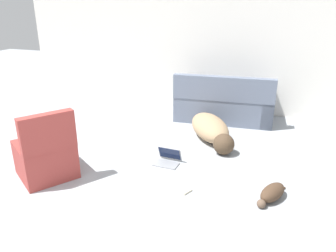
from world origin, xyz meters
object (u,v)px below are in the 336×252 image
object	(u,v)px
cat	(272,193)
side_chair	(46,155)
book_red	(49,147)
laptop_open	(168,158)
couch	(224,104)
dog	(211,129)
book_cream	(182,189)

from	to	relation	value
cat	side_chair	xyz separation A→B (m)	(-2.67, -0.40, 0.21)
book_red	laptop_open	bearing A→B (deg)	5.16
laptop_open	couch	bearing A→B (deg)	81.87
dog	cat	size ratio (longest dim) A/B	2.50
book_cream	book_red	bearing A→B (deg)	168.87
dog	laptop_open	xyz separation A→B (m)	(-0.38, -0.95, -0.11)
couch	book_red	world-z (taller)	couch
laptop_open	side_chair	distance (m)	1.57
dog	book_cream	world-z (taller)	dog
dog	laptop_open	distance (m)	1.03
cat	book_red	distance (m)	3.24
dog	book_red	xyz separation A→B (m)	(-2.23, -1.12, -0.16)
couch	book_red	bearing A→B (deg)	38.96
cat	laptop_open	xyz separation A→B (m)	(-1.38, 0.46, -0.02)
couch	book_red	size ratio (longest dim) A/B	7.84
laptop_open	book_cream	distance (m)	0.72
laptop_open	book_red	distance (m)	1.85
dog	cat	bearing A→B (deg)	2.99
couch	side_chair	xyz separation A→B (m)	(-1.68, -2.81, 0.01)
dog	book_red	bearing A→B (deg)	-95.55
cat	book_cream	distance (m)	1.01
side_chair	couch	bearing A→B (deg)	-177.08
couch	cat	bearing A→B (deg)	107.73
couch	laptop_open	bearing A→B (deg)	74.20
couch	book_cream	distance (m)	2.58
laptop_open	book_cream	bearing A→B (deg)	-54.60
book_red	couch	bearing A→B (deg)	43.53
book_red	side_chair	xyz separation A→B (m)	(0.55, -0.69, 0.28)
couch	book_red	xyz separation A→B (m)	(-2.23, -2.12, -0.28)
book_cream	book_red	world-z (taller)	same
side_chair	laptop_open	bearing A→B (deg)	157.36
couch	dog	distance (m)	1.01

